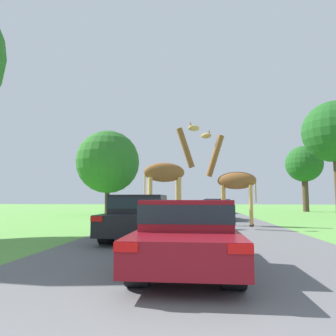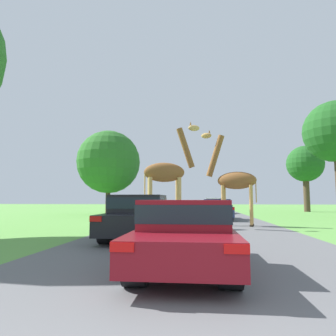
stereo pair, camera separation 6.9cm
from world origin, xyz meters
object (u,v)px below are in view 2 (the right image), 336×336
Objects in this scene: car_queue_left at (139,216)px; car_far_ahead at (145,209)px; car_rear_follower at (216,209)px; giraffe_near_road at (167,175)px; car_queue_right at (163,207)px; car_lead_maroon at (185,232)px; tree_right_cluster at (305,164)px; tree_left_edge at (335,132)px; giraffe_companion at (233,179)px; tree_centre_back at (109,162)px; car_verge_right at (215,205)px.

car_far_ahead is at bearing 98.59° from car_queue_left.
car_rear_follower is at bearing 33.78° from car_far_ahead.
giraffe_near_road reaches higher than car_queue_left.
car_rear_follower is (4.35, 2.91, -0.07)m from car_far_ahead.
car_queue_right is 1.00× the size of car_rear_follower.
tree_right_cluster reaches higher than car_lead_maroon.
car_far_ahead is at bearing -155.05° from tree_left_edge.
car_far_ahead is at bearing 104.01° from car_lead_maroon.
tree_right_cluster is at bearing 48.02° from car_far_ahead.
car_far_ahead is (-4.95, 1.90, -1.60)m from giraffe_companion.
giraffe_near_road is 3.62m from giraffe_companion.
car_far_ahead is at bearing -166.89° from giraffe_near_road.
giraffe_companion is at bearing -46.36° from tree_centre_back.
car_rear_follower reaches higher than car_lead_maroon.
tree_left_edge is (9.41, 3.49, 5.84)m from car_rear_follower.
car_lead_maroon is at bearing -120.94° from tree_left_edge.
car_rear_follower is at bearing 19.92° from giraffe_companion.
car_far_ahead is 1.06× the size of car_verge_right.
car_queue_left is 19.56m from tree_left_edge.
tree_left_edge is (8.80, 8.30, 4.17)m from giraffe_companion.
tree_centre_back is at bearing 120.11° from car_far_ahead.
car_queue_left is 0.47× the size of tree_left_edge.
car_queue_left is (-0.56, -3.93, -1.70)m from giraffe_near_road.
car_far_ahead is at bearing 81.73° from giraffe_companion.
tree_centre_back is (-5.98, 15.76, 3.90)m from car_queue_left.
car_verge_right is 12.15m from tree_left_edge.
car_rear_follower reaches higher than car_queue_right.
giraffe_companion is 1.19× the size of car_queue_left.
tree_right_cluster reaches higher than car_rear_follower.
giraffe_near_road is 7.10m from car_rear_follower.
car_queue_left is 27.93m from tree_right_cluster.
car_lead_maroon is at bearing -179.05° from giraffe_companion.
car_far_ahead is 0.61× the size of tree_centre_back.
car_queue_left is at bearing -100.44° from car_verge_right.
car_verge_right reaches higher than car_queue_right.
car_far_ahead reaches higher than car_verge_right.
car_verge_right is 0.48× the size of tree_left_edge.
giraffe_near_road is at bearing -112.90° from car_rear_follower.
tree_left_edge is 1.24× the size of tree_right_cluster.
car_rear_follower is at bearing -127.69° from tree_right_cluster.
car_far_ahead reaches higher than car_queue_right.
giraffe_near_road is at bearing 127.63° from giraffe_companion.
car_lead_maroon is 21.88m from tree_left_edge.
car_queue_right is 9.70m from car_far_ahead.
car_queue_right is at bearing -155.39° from tree_right_cluster.
car_queue_left is at bearing 157.56° from giraffe_companion.
tree_right_cluster is (9.93, 18.44, 2.78)m from giraffe_companion.
car_verge_right is 9.16m from car_rear_follower.
giraffe_near_road is 1.11× the size of car_rear_follower.
giraffe_near_road is 24.09m from tree_right_cluster.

